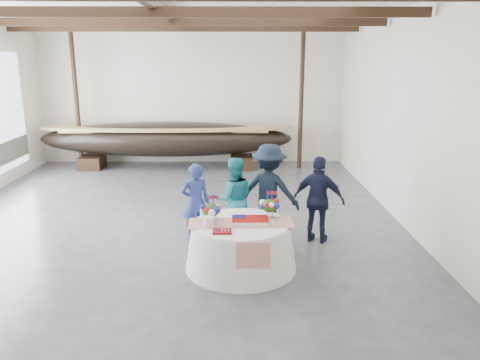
{
  "coord_description": "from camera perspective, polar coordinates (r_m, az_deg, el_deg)",
  "views": [
    {
      "loc": [
        1.44,
        -9.7,
        3.5
      ],
      "look_at": [
        1.53,
        -0.95,
        1.18
      ],
      "focal_mm": 35.0,
      "sensor_mm": 36.0,
      "label": 1
    }
  ],
  "objects": [
    {
      "name": "wall_right",
      "position": [
        10.4,
        19.6,
        7.12
      ],
      "size": [
        0.02,
        12.0,
        4.5
      ],
      "primitive_type": "cube",
      "color": "silver",
      "rests_on": "ground"
    },
    {
      "name": "guest_woman_blue",
      "position": [
        9.1,
        -5.44,
        -2.69
      ],
      "size": [
        0.64,
        0.52,
        1.53
      ],
      "primitive_type": "imported",
      "rotation": [
        0.0,
        0.0,
        3.45
      ],
      "color": "navy",
      "rests_on": "ground"
    },
    {
      "name": "guest_man_left",
      "position": [
        9.2,
        3.55,
        -1.35
      ],
      "size": [
        1.37,
        1.05,
        1.87
      ],
      "primitive_type": "imported",
      "rotation": [
        0.0,
        0.0,
        2.81
      ],
      "color": "black",
      "rests_on": "ground"
    },
    {
      "name": "floor",
      "position": [
        10.41,
        -8.52,
        -4.95
      ],
      "size": [
        10.0,
        12.0,
        0.01
      ],
      "primitive_type": "cube",
      "color": "#3D3D42",
      "rests_on": "ground"
    },
    {
      "name": "guest_man_right",
      "position": [
        9.06,
        9.58,
        -2.39
      ],
      "size": [
        1.07,
        0.77,
        1.69
      ],
      "primitive_type": "imported",
      "rotation": [
        0.0,
        0.0,
        2.73
      ],
      "color": "#141931",
      "rests_on": "ground"
    },
    {
      "name": "pavilion_structure",
      "position": [
        10.66,
        -8.74,
        17.41
      ],
      "size": [
        9.8,
        11.76,
        4.5
      ],
      "color": "black",
      "rests_on": "ground"
    },
    {
      "name": "wall_front",
      "position": [
        4.16,
        -20.86,
        -3.61
      ],
      "size": [
        10.0,
        0.02,
        4.5
      ],
      "primitive_type": "cube",
      "color": "silver",
      "rests_on": "ground"
    },
    {
      "name": "ceiling",
      "position": [
        9.85,
        -9.58,
        20.5
      ],
      "size": [
        10.0,
        12.0,
        0.01
      ],
      "primitive_type": "cube",
      "color": "white",
      "rests_on": "wall_back"
    },
    {
      "name": "banquet_table",
      "position": [
        7.97,
        0.1,
        -7.98
      ],
      "size": [
        1.88,
        1.88,
        0.81
      ],
      "color": "silver",
      "rests_on": "ground"
    },
    {
      "name": "tabletop_items",
      "position": [
        7.9,
        -0.17,
        -3.93
      ],
      "size": [
        1.76,
        1.0,
        0.4
      ],
      "color": "red",
      "rests_on": "banquet_table"
    },
    {
      "name": "wall_back",
      "position": [
        15.81,
        -5.88,
        10.25
      ],
      "size": [
        10.0,
        0.02,
        4.5
      ],
      "primitive_type": "cube",
      "color": "silver",
      "rests_on": "ground"
    },
    {
      "name": "guest_woman_teal",
      "position": [
        9.06,
        -0.76,
        -2.32
      ],
      "size": [
        0.88,
        0.74,
        1.64
      ],
      "primitive_type": "imported",
      "rotation": [
        0.0,
        0.0,
        3.3
      ],
      "color": "teal",
      "rests_on": "ground"
    },
    {
      "name": "longboat_display",
      "position": [
        15.09,
        -9.0,
        4.99
      ],
      "size": [
        8.02,
        1.6,
        1.5
      ],
      "color": "black",
      "rests_on": "ground"
    }
  ]
}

